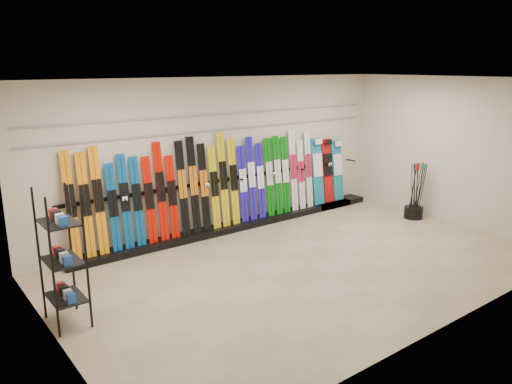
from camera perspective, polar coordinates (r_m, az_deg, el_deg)
floor at (r=8.38m, az=6.00°, el=-8.33°), size 8.00×8.00×0.00m
back_wall at (r=9.85m, az=-3.77°, el=4.27°), size 8.00×0.00×8.00m
left_wall at (r=6.01m, az=-22.73°, el=-3.47°), size 0.00×5.00×5.00m
right_wall at (r=11.03m, az=21.62°, el=4.38°), size 0.00×5.00×5.00m
ceiling at (r=7.74m, az=6.60°, el=12.63°), size 8.00×8.00×0.00m
ski_rack_base at (r=10.15m, az=-1.89°, el=-3.79°), size 8.00×0.40×0.12m
skis at (r=9.57m, az=-5.48°, el=0.60°), size 5.38×0.23×1.83m
snowboards at (r=11.60m, az=8.13°, el=2.40°), size 0.94×0.23×1.50m
accessory_rack at (r=6.72m, az=-21.27°, el=-7.06°), size 0.40×0.60×1.77m
pole_bin at (r=11.29m, az=17.53°, el=-2.24°), size 0.39×0.39×0.25m
ski_poles at (r=11.17m, az=17.88°, el=0.15°), size 0.38×0.27×1.18m
slatwall_rail_0 at (r=9.76m, az=-3.76°, el=7.15°), size 7.60×0.02×0.03m
slatwall_rail_1 at (r=9.73m, az=-3.79°, el=8.90°), size 7.60×0.02×0.03m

